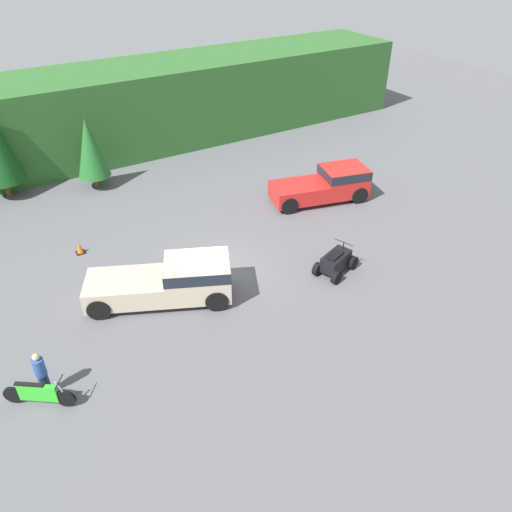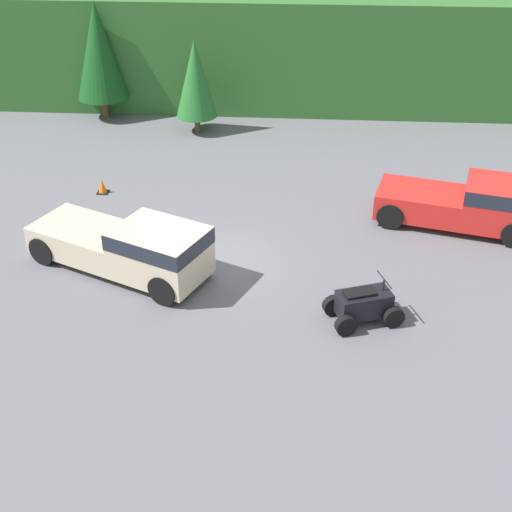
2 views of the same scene
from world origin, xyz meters
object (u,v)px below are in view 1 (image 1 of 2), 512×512
object	(u,v)px
pickup_truck_red	(327,184)
traffic_cone	(80,248)
dirt_bike	(39,394)
rider_person	(41,372)
pickup_truck_second	(172,280)
quad_atv	(336,262)

from	to	relation	value
pickup_truck_red	traffic_cone	xyz separation A→B (m)	(-13.04, 1.74, -0.69)
dirt_bike	rider_person	xyz separation A→B (m)	(0.26, 0.36, 0.49)
pickup_truck_second	traffic_cone	bearing A→B (deg)	138.50
pickup_truck_red	dirt_bike	bearing A→B (deg)	-144.62
rider_person	traffic_cone	world-z (taller)	rider_person
pickup_truck_red	pickup_truck_second	bearing A→B (deg)	-146.97
pickup_truck_red	rider_person	bearing A→B (deg)	-145.43
pickup_truck_red	quad_atv	bearing A→B (deg)	-110.49
dirt_bike	quad_atv	world-z (taller)	quad_atv
pickup_truck_second	traffic_cone	size ratio (longest dim) A/B	10.95
rider_person	pickup_truck_second	bearing A→B (deg)	67.18
rider_person	traffic_cone	distance (m)	8.37
quad_atv	rider_person	world-z (taller)	rider_person
traffic_cone	quad_atv	bearing A→B (deg)	-38.59
quad_atv	traffic_cone	distance (m)	11.73
pickup_truck_red	traffic_cone	bearing A→B (deg)	-173.26
pickup_truck_second	dirt_bike	distance (m)	6.41
pickup_truck_second	dirt_bike	xyz separation A→B (m)	(-5.79, -2.72, -0.48)
pickup_truck_second	dirt_bike	bearing A→B (deg)	-130.01
dirt_bike	quad_atv	bearing A→B (deg)	39.67
dirt_bike	rider_person	size ratio (longest dim) A/B	1.12
pickup_truck_second	quad_atv	distance (m)	7.10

